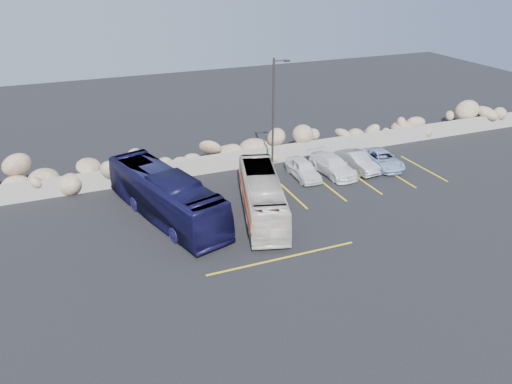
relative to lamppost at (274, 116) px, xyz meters
name	(u,v)px	position (x,y,z in m)	size (l,w,h in m)	color
ground	(303,256)	(-2.56, -9.50, -4.30)	(90.00, 90.00, 0.00)	black
seawall	(225,162)	(-2.56, 2.50, -3.70)	(60.00, 0.40, 1.20)	gray
riprap_pile	(219,147)	(-2.56, 3.70, -3.00)	(54.00, 2.80, 2.60)	#89735A
parking_lines	(329,196)	(2.09, -3.93, -4.29)	(18.16, 9.36, 0.01)	gold
lamppost	(274,116)	(0.00, 0.00, 0.00)	(1.14, 0.18, 8.00)	#312F2C
vintage_bus	(262,196)	(-2.72, -4.59, -3.10)	(2.01, 8.59, 2.39)	beige
tour_coach	(166,196)	(-7.92, -2.93, -2.89)	(2.35, 10.06, 2.80)	black
car_a	(303,169)	(1.92, -0.72, -3.68)	(1.45, 3.61, 1.23)	silver
car_b	(357,162)	(6.00, -0.95, -3.67)	(1.31, 3.77, 1.24)	#A09FA4
car_c	(333,165)	(4.07, -0.94, -3.67)	(1.74, 4.28, 1.24)	silver
car_d	(382,159)	(7.98, -1.13, -3.74)	(1.85, 4.01, 1.11)	#8FA6CB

